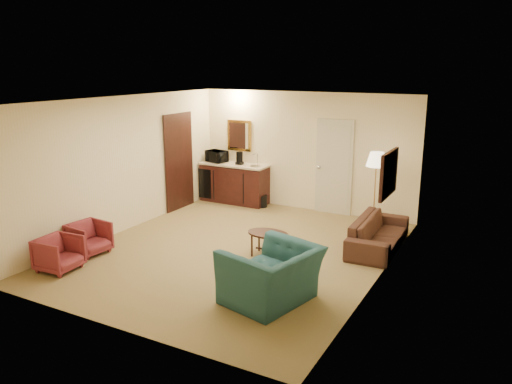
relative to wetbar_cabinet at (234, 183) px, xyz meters
The scene contains 12 objects.
ground 3.21m from the wetbar_cabinet, 58.76° to the right, with size 6.00×6.00×0.00m, color olive.
room_walls 2.79m from the wetbar_cabinet, 51.47° to the right, with size 5.02×6.01×2.61m.
wetbar_cabinet is the anchor object (origin of this frame).
sofa 4.06m from the wetbar_cabinet, 20.49° to the right, with size 1.88×0.55×0.73m, color black.
teal_armchair 5.17m from the wetbar_cabinet, 53.74° to the right, with size 1.19×0.77×1.04m, color #215253.
rose_chair_near 4.07m from the wetbar_cabinet, 97.06° to the right, with size 0.59×0.55×0.61m, color maroon.
rose_chair_far 4.80m from the wetbar_cabinet, 94.37° to the right, with size 0.59×0.55×0.60m, color maroon.
coffee_table 3.51m from the wetbar_cabinet, 49.94° to the right, with size 0.72×0.49×0.41m, color black.
floor_lamp 3.43m from the wetbar_cabinet, ahead, with size 0.41×0.41×1.53m, color #C18D40.
waste_bin 0.84m from the wetbar_cabinet, ahead, with size 0.22×0.22×0.27m, color black.
microwave 0.79m from the wetbar_cabinet, behind, with size 0.49×0.27×0.33m, color black.
coffee_maker 0.62m from the wetbar_cabinet, ahead, with size 0.16×0.16×0.29m, color black.
Camera 1 is at (4.20, -7.07, 3.16)m, focal length 35.00 mm.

